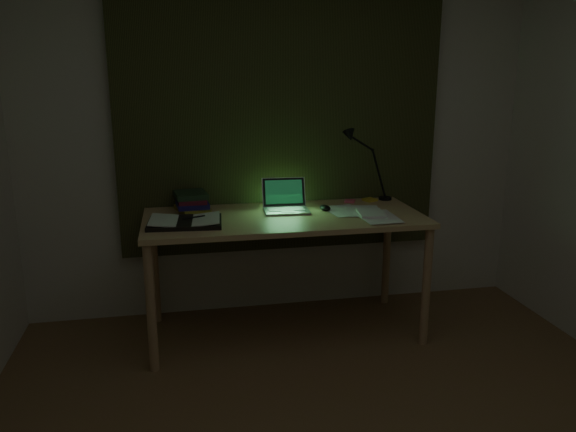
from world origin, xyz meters
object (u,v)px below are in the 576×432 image
Objects in this scene: loose_papers at (362,213)px; laptop at (287,196)px; desk at (284,275)px; open_textbook at (185,221)px; book_stack at (192,201)px; desk_lamp at (387,166)px.

laptop is at bearing 160.01° from loose_papers.
loose_papers is at bearing -9.06° from desk.
book_stack is (0.05, 0.34, 0.04)m from open_textbook.
laptop is 0.62m from book_stack.
desk_lamp is (0.78, 0.30, 0.64)m from desk.
desk is 0.77m from book_stack.
loose_papers is at bearing 5.38° from open_textbook.
open_textbook is at bearing -161.35° from laptop.
open_textbook is 1.47m from desk_lamp.
laptop reaches higher than book_stack.
open_textbook is at bearing -149.80° from desk_lamp.
open_textbook is (-0.61, -0.09, 0.41)m from desk.
book_stack reaches higher than loose_papers.
desk_lamp is at bearing 21.25° from desk.
book_stack is (-0.56, 0.24, 0.46)m from desk.
loose_papers is (0.48, -0.08, 0.41)m from desk.
desk_lamp is at bearing 2.62° from book_stack.
laptop is 0.86× the size of loose_papers.
open_textbook is at bearing -98.53° from book_stack.
loose_papers reaches higher than desk.
laptop reaches higher than loose_papers.
loose_papers is (1.05, -0.32, -0.05)m from book_stack.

